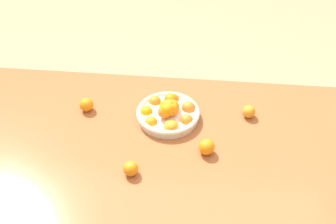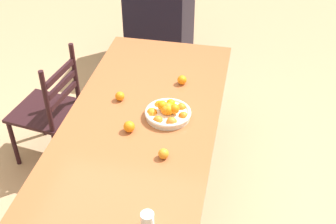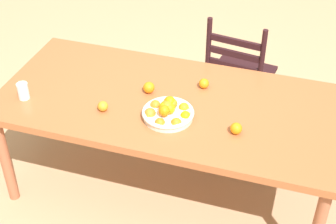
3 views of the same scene
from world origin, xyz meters
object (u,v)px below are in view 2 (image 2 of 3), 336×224
Objects in this scene: orange_loose_1 at (120,96)px; orange_loose_2 at (182,80)px; cabinet at (160,15)px; orange_loose_0 at (129,127)px; drinking_glass at (147,221)px; fruit_bowl at (168,112)px; dining_table at (142,125)px; chair_near_window at (50,110)px; orange_loose_3 at (163,154)px.

orange_loose_2 is (0.28, -0.38, 0.00)m from orange_loose_1.
cabinet is 15.58× the size of orange_loose_2.
orange_loose_0 is 0.75m from drinking_glass.
fruit_bowl is at bearing 5.13° from drinking_glass.
drinking_glass is (-1.29, -0.06, 0.02)m from orange_loose_2.
cabinet is at bearing 13.58° from fruit_bowl.
dining_table is 0.88m from chair_near_window.
orange_loose_2 is (0.16, -0.99, 0.30)m from chair_near_window.
orange_loose_3 is at bearing -177.91° from orange_loose_2.
orange_loose_0 is at bearing 163.74° from dining_table.
chair_near_window is 14.33× the size of orange_loose_2.
cabinet reaches higher than orange_loose_3.
dining_table is 2.18× the size of chair_near_window.
orange_loose_0 is at bearing 132.22° from fruit_bowl.
chair_near_window is 0.92× the size of cabinet.
cabinet reaches higher than fruit_bowl.
orange_loose_0 is at bearing 158.72° from orange_loose_2.
orange_loose_0 is at bearing 69.13° from chair_near_window.
fruit_bowl is (0.04, -0.16, 0.10)m from dining_table.
chair_near_window reaches higher than drinking_glass.
orange_loose_0 reaches higher than orange_loose_3.
orange_loose_0 reaches higher than orange_loose_1.
chair_near_window is at bearing 99.01° from orange_loose_2.
fruit_bowl is (-1.93, -0.47, 0.25)m from cabinet.
fruit_bowl is 4.75× the size of orange_loose_1.
chair_near_window is (0.28, 0.81, -0.21)m from dining_table.
orange_loose_0 reaches higher than dining_table.
orange_loose_2 is 1.08× the size of orange_loose_3.
orange_loose_1 is at bearing 23.34° from drinking_glass.
cabinet is 2.14m from orange_loose_0.
dining_table is at bearing -16.26° from orange_loose_0.
orange_loose_2 is (-1.52, -0.49, 0.24)m from cabinet.
drinking_glass is at bearing -157.86° from orange_loose_0.
cabinet is 2.87m from drinking_glass.
orange_loose_2 is 0.65× the size of drinking_glass.
orange_loose_1 is 0.65m from orange_loose_3.
chair_near_window is 1.57m from drinking_glass.
cabinet is at bearing 10.97° from drinking_glass.
fruit_bowl is at bearing -76.37° from dining_table.
fruit_bowl is at bearing 84.39° from chair_near_window.
drinking_glass is at bearing -176.92° from orange_loose_3.
orange_loose_3 is (-0.50, -0.41, -0.00)m from orange_loose_1.
drinking_glass is (-1.01, -0.43, 0.02)m from orange_loose_1.
chair_near_window is 15.43× the size of orange_loose_3.
orange_loose_2 is at bearing -22.88° from dining_table.
orange_loose_3 reaches higher than dining_table.
orange_loose_0 is at bearing -170.40° from cabinet.
chair_near_window is 15.09× the size of orange_loose_1.
drinking_glass reaches higher than orange_loose_3.
orange_loose_0 is at bearing 53.00° from orange_loose_3.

